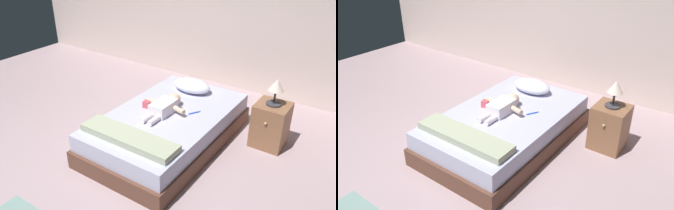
% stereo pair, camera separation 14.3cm
% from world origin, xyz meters
% --- Properties ---
extents(ground_plane, '(8.00, 8.00, 0.00)m').
position_xyz_m(ground_plane, '(0.00, 0.00, 0.00)').
color(ground_plane, '#B1969D').
extents(bed, '(1.18, 2.00, 0.39)m').
position_xyz_m(bed, '(0.23, 1.06, 0.19)').
color(bed, brown).
rests_on(bed, ground_plane).
extents(pillow, '(0.50, 0.31, 0.16)m').
position_xyz_m(pillow, '(0.15, 1.71, 0.47)').
color(pillow, white).
rests_on(pillow, bed).
extents(baby, '(0.52, 0.63, 0.15)m').
position_xyz_m(baby, '(0.18, 1.07, 0.46)').
color(baby, white).
rests_on(baby, bed).
extents(toothbrush, '(0.09, 0.14, 0.02)m').
position_xyz_m(toothbrush, '(0.48, 1.23, 0.40)').
color(toothbrush, blue).
rests_on(toothbrush, bed).
extents(nightstand, '(0.36, 0.39, 0.52)m').
position_xyz_m(nightstand, '(1.21, 1.69, 0.26)').
color(nightstand, brown).
rests_on(nightstand, ground_plane).
extents(lamp, '(0.17, 0.17, 0.30)m').
position_xyz_m(lamp, '(1.21, 1.69, 0.73)').
color(lamp, '#333338').
rests_on(lamp, nightstand).
extents(blanket, '(1.06, 0.27, 0.07)m').
position_xyz_m(blanket, '(0.23, 0.38, 0.43)').
color(blanket, '#A9B293').
rests_on(blanket, bed).
extents(toy_block, '(0.09, 0.09, 0.08)m').
position_xyz_m(toy_block, '(-0.06, 1.04, 0.43)').
color(toy_block, '#D04D56').
rests_on(toy_block, bed).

